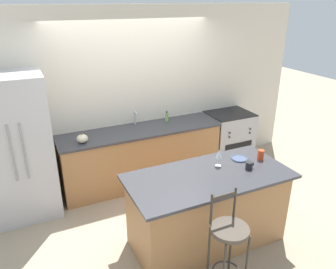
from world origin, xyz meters
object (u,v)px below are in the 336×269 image
(refrigerator, at_px, (18,147))
(tumbler_cup, at_px, (261,155))
(soap_bottle, at_px, (167,117))
(bar_stool_near, at_px, (228,240))
(wine_glass, at_px, (219,154))
(dinner_plate, at_px, (239,158))
(pumpkin_decoration, at_px, (82,139))
(coffee_mug, at_px, (249,165))
(oven_range, at_px, (228,138))

(refrigerator, xyz_separation_m, tumbler_cup, (2.71, -1.54, 0.02))
(soap_bottle, bearing_deg, bar_stool_near, -101.61)
(wine_glass, xyz_separation_m, soap_bottle, (0.10, 1.69, -0.09))
(dinner_plate, height_order, tumbler_cup, tumbler_cup)
(dinner_plate, relative_size, tumbler_cup, 1.60)
(pumpkin_decoration, bearing_deg, wine_glass, -46.45)
(coffee_mug, bearing_deg, soap_bottle, 95.50)
(refrigerator, relative_size, soap_bottle, 11.53)
(dinner_plate, distance_m, soap_bottle, 1.67)
(pumpkin_decoration, bearing_deg, dinner_plate, -39.25)
(oven_range, height_order, wine_glass, wine_glass)
(bar_stool_near, relative_size, tumbler_cup, 8.75)
(pumpkin_decoration, bearing_deg, soap_bottle, 11.67)
(oven_range, bearing_deg, bar_stool_near, -124.80)
(tumbler_cup, distance_m, pumpkin_decoration, 2.40)
(refrigerator, distance_m, wine_glass, 2.59)
(wine_glass, relative_size, tumbler_cup, 1.73)
(refrigerator, xyz_separation_m, oven_range, (3.38, 0.07, -0.50))
(oven_range, relative_size, coffee_mug, 8.27)
(tumbler_cup, bearing_deg, pumpkin_decoration, 142.11)
(refrigerator, distance_m, soap_bottle, 2.26)
(dinner_plate, distance_m, wine_glass, 0.37)
(bar_stool_near, distance_m, wine_glass, 1.05)
(bar_stool_near, distance_m, coffee_mug, 1.01)
(refrigerator, relative_size, tumbler_cup, 15.34)
(refrigerator, height_order, coffee_mug, refrigerator)
(dinner_plate, height_order, wine_glass, wine_glass)
(refrigerator, bearing_deg, bar_stool_near, -53.31)
(oven_range, distance_m, dinner_plate, 1.81)
(dinner_plate, relative_size, wine_glass, 0.92)
(tumbler_cup, relative_size, soap_bottle, 0.75)
(wine_glass, height_order, tumbler_cup, wine_glass)
(refrigerator, distance_m, dinner_plate, 2.86)
(oven_range, xyz_separation_m, coffee_mug, (-0.95, -1.75, 0.50))
(oven_range, xyz_separation_m, dinner_plate, (-0.91, -1.50, 0.47))
(refrigerator, height_order, wine_glass, refrigerator)
(oven_range, relative_size, bar_stool_near, 0.84)
(oven_range, bearing_deg, refrigerator, -178.76)
(refrigerator, xyz_separation_m, coffee_mug, (2.43, -1.68, -0.00))
(wine_glass, distance_m, coffee_mug, 0.38)
(tumbler_cup, bearing_deg, refrigerator, 150.36)
(oven_range, relative_size, wine_glass, 4.25)
(dinner_plate, bearing_deg, pumpkin_decoration, 140.75)
(oven_range, height_order, coffee_mug, coffee_mug)
(oven_range, xyz_separation_m, bar_stool_near, (-1.66, -2.39, 0.16))
(tumbler_cup, height_order, pumpkin_decoration, pumpkin_decoration)
(coffee_mug, xyz_separation_m, soap_bottle, (-0.18, 1.90, 0.02))
(tumbler_cup, distance_m, soap_bottle, 1.83)
(dinner_plate, bearing_deg, tumbler_cup, -26.55)
(bar_stool_near, bearing_deg, pumpkin_decoration, 112.00)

